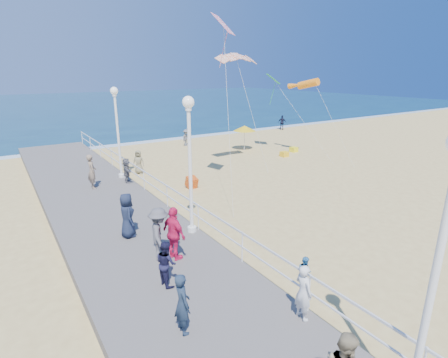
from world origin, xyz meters
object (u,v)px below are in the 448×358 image
lamp_post_near (440,251)px  spectator_4 (127,215)px  spectator_0 (182,303)px  beach_walker_c (139,162)px  woman_holding_toddler (303,292)px  beach_umbrella (244,128)px  beach_walker_b (282,123)px  spectator_7 (166,263)px  toddler_held (305,271)px  beach_walker_a (186,138)px  spectator_2 (159,234)px  spectator_3 (174,234)px  lamp_post_mid (190,152)px  spectator_5 (127,170)px  box_kite (192,183)px  spectator_6 (92,171)px  beach_chair_left (294,149)px  lamp_post_far (117,123)px  beach_chair_right (284,154)px

lamp_post_near → spectator_4: size_ratio=3.02×
spectator_0 → beach_walker_c: (4.50, 15.38, -0.41)m
woman_holding_toddler → beach_umbrella: 22.05m
woman_holding_toddler → beach_walker_c: (1.69, 16.63, -0.38)m
beach_walker_b → spectator_7: bearing=88.9°
toddler_held → beach_walker_a: size_ratio=0.54×
toddler_held → spectator_4: 7.33m
toddler_held → spectator_2: spectator_2 is taller
spectator_2 → beach_walker_b: size_ratio=1.11×
spectator_2 → spectator_3: 0.50m
lamp_post_mid → toddler_held: size_ratio=6.56×
spectator_2 → beach_walker_a: size_ratio=1.22×
lamp_post_near → beach_walker_a: 27.41m
spectator_4 → spectator_5: 7.17m
spectator_2 → box_kite: 8.78m
spectator_3 → spectator_6: size_ratio=0.99×
lamp_post_mid → beach_chair_left: lamp_post_mid is taller
spectator_5 → beach_umbrella: (11.85, 4.69, 0.79)m
spectator_2 → beach_walker_c: 12.35m
toddler_held → spectator_6: size_ratio=0.43×
woman_holding_toddler → beach_chair_left: woman_holding_toddler is taller
spectator_6 → beach_chair_left: 17.06m
lamp_post_near → lamp_post_far: same height
lamp_post_mid → toddler_held: (0.10, -5.97, -2.01)m
beach_walker_b → beach_umbrella: beach_umbrella is taller
spectator_5 → beach_umbrella: size_ratio=0.67×
beach_walker_b → lamp_post_near: bearing=98.9°
beach_walker_a → beach_umbrella: (3.33, -4.45, 1.15)m
lamp_post_mid → beach_chair_right: size_ratio=9.67×
spectator_3 → beach_chair_right: bearing=-66.2°
spectator_7 → spectator_3: bearing=-38.9°
lamp_post_mid → beach_umbrella: size_ratio=2.49×
spectator_5 → beach_walker_a: bearing=-29.4°
woman_holding_toddler → spectator_5: size_ratio=1.07×
spectator_7 → beach_walker_b: spectator_7 is taller
spectator_0 → spectator_7: bearing=-8.7°
spectator_3 → toddler_held: bearing=-171.5°
spectator_0 → beach_walker_a: 24.55m
beach_walker_b → box_kite: 23.14m
spectator_3 → beach_chair_left: bearing=-67.3°
spectator_0 → toddler_held: bearing=-105.4°
lamp_post_near → spectator_7: lamp_post_near is taller
spectator_6 → spectator_7: size_ratio=1.35×
lamp_post_far → spectator_4: bearing=-105.8°
lamp_post_near → spectator_6: 17.06m
spectator_4 → beach_chair_left: (17.23, 8.69, -1.08)m
spectator_5 → toddler_held: bearing=-165.7°
lamp_post_far → woman_holding_toddler: lamp_post_far is taller
lamp_post_near → spectator_5: lamp_post_near is taller
beach_walker_a → spectator_3: bearing=-149.9°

